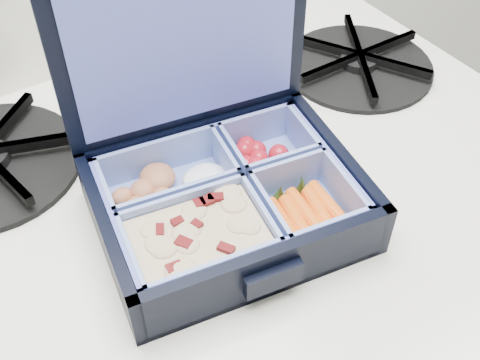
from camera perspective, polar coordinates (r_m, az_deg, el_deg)
bento_box at (r=0.49m, az=-1.20°, el=-2.03°), size 0.23×0.19×0.05m
burner_grate at (r=0.68m, az=11.24°, el=11.16°), size 0.16×0.16×0.02m
fork at (r=0.64m, az=-0.47°, el=8.79°), size 0.12×0.16×0.01m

